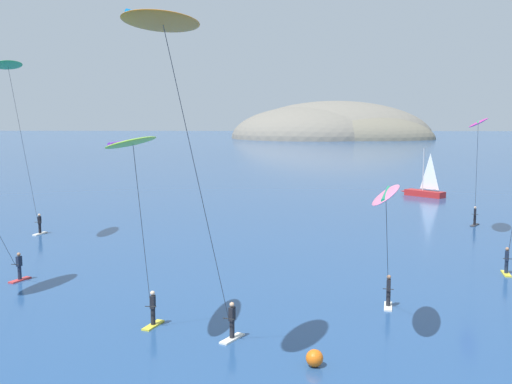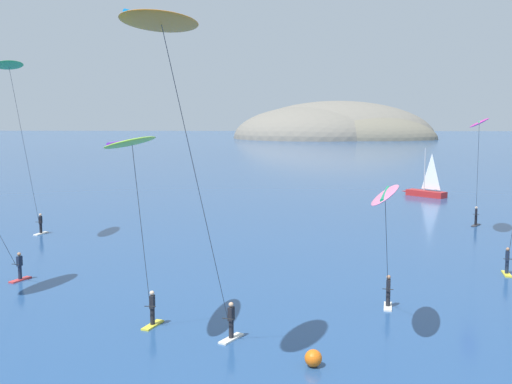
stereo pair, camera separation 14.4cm
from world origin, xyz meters
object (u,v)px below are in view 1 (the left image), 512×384
kitesurfer_green (11,83)px  kitesurfer_magenta (478,131)px  kitesurfer_orange (170,54)px  kitesurfer_lime (135,158)px  kitesurfer_pink (386,206)px  sailboat_near (423,191)px  marker_buoy (315,358)px

kitesurfer_green → kitesurfer_magenta: 36.08m
kitesurfer_orange → kitesurfer_lime: bearing=118.1°
kitesurfer_lime → kitesurfer_magenta: kitesurfer_magenta is taller
kitesurfer_orange → kitesurfer_pink: 11.66m
kitesurfer_orange → kitesurfer_pink: kitesurfer_orange is taller
kitesurfer_orange → sailboat_near: bearing=68.2°
sailboat_near → kitesurfer_pink: 50.00m
marker_buoy → kitesurfer_magenta: bearing=61.8°
sailboat_near → kitesurfer_magenta: 25.23m
kitesurfer_lime → marker_buoy: size_ratio=12.97×
sailboat_near → kitesurfer_lime: kitesurfer_lime is taller
kitesurfer_magenta → marker_buoy: (-14.69, -27.42, -8.11)m
kitesurfer_green → kitesurfer_pink: size_ratio=1.68×
kitesurfer_lime → kitesurfer_pink: 11.04m
kitesurfer_green → kitesurfer_orange: (15.61, -24.38, -0.05)m
kitesurfer_green → kitesurfer_lime: bearing=-56.5°
kitesurfer_green → marker_buoy: bearing=-47.3°
kitesurfer_green → kitesurfer_magenta: bearing=7.7°
sailboat_near → kitesurfer_orange: bearing=-111.8°
sailboat_near → kitesurfer_pink: bearing=-104.9°
kitesurfer_green → kitesurfer_pink: bearing=-38.6°
kitesurfer_orange → marker_buoy: 12.97m
kitesurfer_magenta → marker_buoy: size_ratio=13.70×
kitesurfer_lime → kitesurfer_pink: bearing=4.6°
sailboat_near → kitesurfer_orange: (-21.31, -53.14, 11.43)m
kitesurfer_lime → kitesurfer_orange: (2.26, -4.24, 3.96)m
kitesurfer_lime → kitesurfer_orange: bearing=-61.9°
marker_buoy → kitesurfer_orange: bearing=-161.5°
kitesurfer_lime → marker_buoy: (7.53, -2.47, -7.76)m
kitesurfer_green → marker_buoy: size_ratio=19.62×
kitesurfer_green → kitesurfer_magenta: size_ratio=1.43×
sailboat_near → marker_buoy: 53.82m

